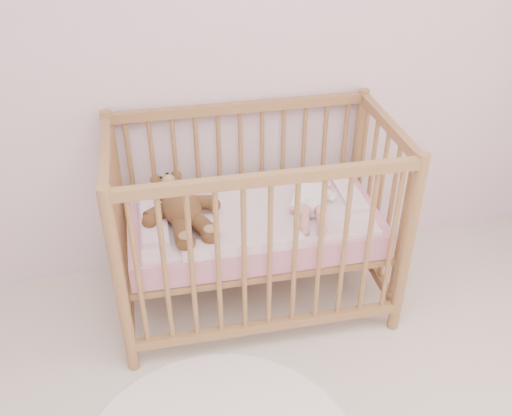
{
  "coord_description": "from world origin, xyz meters",
  "views": [
    {
      "loc": [
        -0.31,
        -0.64,
        2.13
      ],
      "look_at": [
        0.14,
        1.55,
        0.62
      ],
      "focal_mm": 40.0,
      "sensor_mm": 36.0,
      "label": 1
    }
  ],
  "objects": [
    {
      "name": "blanket",
      "position": [
        0.14,
        1.6,
        0.56
      ],
      "size": [
        1.1,
        0.58,
        0.06
      ],
      "primitive_type": null,
      "color": "#E59DB8",
      "rests_on": "mattress"
    },
    {
      "name": "mattress",
      "position": [
        0.14,
        1.6,
        0.49
      ],
      "size": [
        1.22,
        0.62,
        0.13
      ],
      "primitive_type": "cube",
      "color": "pink",
      "rests_on": "crib"
    },
    {
      "name": "teddy_bear",
      "position": [
        -0.21,
        1.58,
        0.65
      ],
      "size": [
        0.52,
        0.64,
        0.16
      ],
      "primitive_type": null,
      "rotation": [
        0.0,
        0.0,
        0.23
      ],
      "color": "brown",
      "rests_on": "blanket"
    },
    {
      "name": "crib",
      "position": [
        0.14,
        1.6,
        0.5
      ],
      "size": [
        1.36,
        0.76,
        1.0
      ],
      "primitive_type": null,
      "color": "#986240",
      "rests_on": "floor"
    },
    {
      "name": "wall_back",
      "position": [
        0.0,
        2.0,
        1.35
      ],
      "size": [
        4.0,
        0.02,
        2.7
      ],
      "primitive_type": "cube",
      "color": "silver",
      "rests_on": "floor"
    },
    {
      "name": "baby",
      "position": [
        0.42,
        1.58,
        0.64
      ],
      "size": [
        0.34,
        0.53,
        0.12
      ],
      "primitive_type": null,
      "rotation": [
        0.0,
        0.0,
        -0.24
      ],
      "color": "white",
      "rests_on": "blanket"
    }
  ]
}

